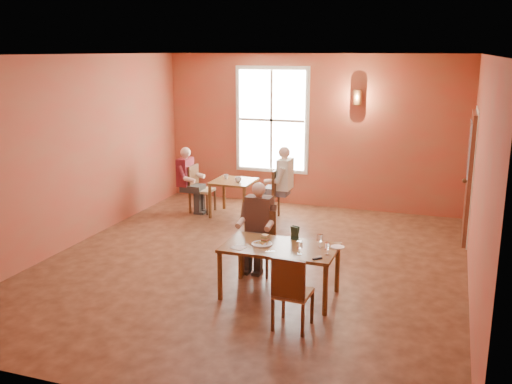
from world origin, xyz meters
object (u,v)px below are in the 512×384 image
(diner_main, at_px, (258,232))
(second_table, at_px, (234,198))
(chair_diner_main, at_px, (259,243))
(main_table, at_px, (280,271))
(diner_maroon, at_px, (201,181))
(chair_diner_white, at_px, (266,194))
(diner_white, at_px, (268,184))
(chair_diner_maroon, at_px, (202,189))
(chair_empty, at_px, (293,291))

(diner_main, bearing_deg, second_table, -62.00)
(chair_diner_main, height_order, diner_main, diner_main)
(main_table, distance_m, diner_maroon, 4.15)
(chair_diner_main, xyz_separation_m, diner_main, (0.00, -0.03, 0.17))
(diner_main, relative_size, chair_diner_white, 1.29)
(diner_main, relative_size, diner_white, 0.92)
(chair_diner_white, relative_size, chair_diner_maroon, 1.03)
(main_table, relative_size, chair_diner_maroon, 1.56)
(diner_main, distance_m, diner_white, 2.72)
(chair_diner_white, height_order, chair_diner_maroon, chair_diner_white)
(chair_empty, bearing_deg, diner_white, 115.10)
(diner_maroon, bearing_deg, chair_diner_main, 38.66)
(main_table, relative_size, diner_white, 1.09)
(chair_diner_maroon, bearing_deg, main_table, 38.12)
(main_table, bearing_deg, diner_white, 110.53)
(main_table, distance_m, diner_white, 3.48)
(diner_main, height_order, chair_diner_white, diner_main)
(diner_main, bearing_deg, chair_diner_maroon, -52.07)
(diner_white, bearing_deg, main_table, -159.47)
(diner_main, xyz_separation_m, diner_maroon, (-2.07, 2.62, 0.01))
(chair_diner_main, height_order, chair_diner_white, chair_diner_white)
(second_table, distance_m, diner_white, 0.75)
(main_table, distance_m, chair_diner_maroon, 4.12)
(main_table, xyz_separation_m, chair_diner_white, (-1.24, 3.24, 0.14))
(chair_empty, distance_m, chair_diner_maroon, 4.98)
(chair_diner_main, height_order, chair_diner_maroon, chair_diner_maroon)
(diner_white, bearing_deg, diner_main, -164.77)
(main_table, bearing_deg, diner_main, 128.88)
(chair_diner_maroon, distance_m, diner_maroon, 0.16)
(chair_diner_white, xyz_separation_m, diner_white, (0.03, 0.00, 0.18))
(main_table, xyz_separation_m, second_table, (-1.89, 3.24, 0.00))
(chair_diner_main, bearing_deg, diner_main, 90.00)
(second_table, xyz_separation_m, chair_diner_white, (0.65, 0.00, 0.13))
(main_table, relative_size, diner_main, 1.18)
(chair_empty, xyz_separation_m, diner_white, (-1.61, 4.02, 0.22))
(chair_diner_main, bearing_deg, second_table, -61.73)
(chair_diner_white, xyz_separation_m, chair_diner_maroon, (-1.30, 0.00, -0.01))
(second_table, distance_m, chair_diner_maroon, 0.66)
(chair_diner_main, xyz_separation_m, diner_white, (-0.71, 2.59, 0.22))
(second_table, xyz_separation_m, diner_white, (0.68, 0.00, 0.32))
(chair_diner_main, xyz_separation_m, chair_diner_white, (-0.74, 2.59, 0.03))
(chair_empty, relative_size, diner_white, 0.67)
(main_table, bearing_deg, chair_diner_main, 127.57)
(chair_empty, bearing_deg, diner_maroon, 129.75)
(diner_main, height_order, chair_empty, diner_main)
(chair_diner_white, bearing_deg, diner_white, -90.00)
(chair_empty, bearing_deg, chair_diner_maroon, 129.47)
(chair_empty, bearing_deg, diner_main, 125.92)
(diner_main, xyz_separation_m, chair_empty, (0.89, -1.39, -0.17))
(diner_white, xyz_separation_m, chair_diner_maroon, (-1.33, 0.00, -0.20))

